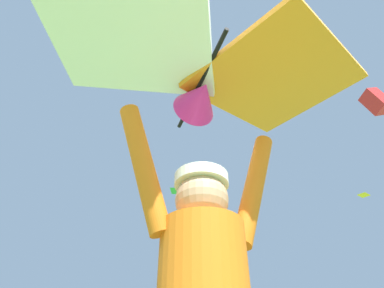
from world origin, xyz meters
name	(u,v)px	position (x,y,z in m)	size (l,w,h in m)	color
held_stunt_kite	(205,67)	(0.04, -0.14, 2.27)	(1.92, 1.29, 0.42)	black
distant_kite_blue_high_right	(243,254)	(5.26, 29.52, 11.81)	(0.52, 0.48, 0.30)	blue
distant_kite_black_high_left	(179,261)	(-0.68, 28.57, 10.77)	(1.52, 1.68, 2.63)	black
distant_kite_red_low_left	(376,101)	(7.76, 8.37, 10.68)	(1.12, 0.82, 1.28)	red
distant_kite_yellow_mid_right	(364,195)	(8.40, 12.56, 8.65)	(0.54, 0.54, 0.12)	yellow
distant_kite_white_mid_left	(234,240)	(3.58, 23.11, 10.58)	(0.89, 0.88, 0.39)	white
distant_kite_green_far_center	(176,191)	(-0.83, 21.28, 13.77)	(1.24, 1.24, 0.21)	green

